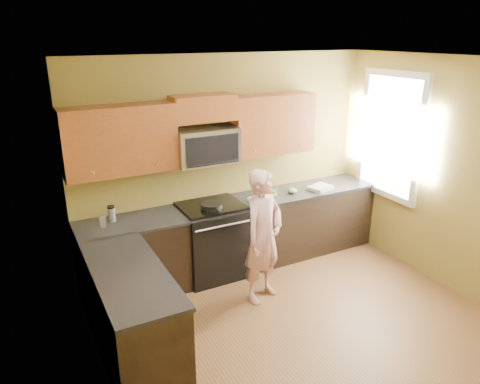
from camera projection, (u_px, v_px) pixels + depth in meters
floor at (317, 338)px, 4.54m from camera, size 4.00×4.00×0.00m
ceiling at (337, 62)px, 3.63m from camera, size 4.00×4.00×0.00m
wall_back at (228, 162)px, 5.75m from camera, size 4.00×0.00×4.00m
wall_left at (103, 266)px, 3.20m from camera, size 0.00×4.00×4.00m
wall_right at (470, 183)px, 4.96m from camera, size 0.00×4.00×4.00m
cabinet_back_run at (239, 236)px, 5.80m from camera, size 4.00×0.60×0.88m
cabinet_left_run at (132, 317)px, 4.14m from camera, size 0.60×1.60×0.88m
countertop_back at (240, 203)px, 5.64m from camera, size 4.00×0.62×0.04m
countertop_left at (129, 273)px, 3.99m from camera, size 0.62×1.60×0.04m
stove at (212, 240)px, 5.59m from camera, size 0.76×0.65×0.95m
microwave at (206, 163)px, 5.37m from camera, size 0.76×0.40×0.42m
upper_cab_left at (123, 173)px, 4.96m from camera, size 1.22×0.33×0.75m
upper_cab_right at (271, 153)px, 5.81m from camera, size 1.12×0.33×0.75m
upper_cab_over_mw at (203, 108)px, 5.18m from camera, size 0.76×0.33×0.30m
window at (391, 136)px, 5.85m from camera, size 0.06×1.06×1.66m
woman at (263, 236)px, 5.00m from camera, size 0.66×0.56×1.55m
frying_pan at (212, 208)px, 5.35m from camera, size 0.27×0.46×0.06m
butter_tub at (272, 195)px, 5.85m from camera, size 0.12×0.12×0.09m
toast_slice at (266, 196)px, 5.78m from camera, size 0.14×0.14×0.01m
napkin_a at (251, 199)px, 5.62m from camera, size 0.12×0.13×0.06m
napkin_b at (292, 191)px, 5.91m from camera, size 0.15×0.16×0.07m
dish_towel at (320, 188)px, 6.05m from camera, size 0.35×0.31×0.05m
travel_mug at (112, 221)px, 5.04m from camera, size 0.11×0.11×0.18m
glass_a at (103, 222)px, 4.88m from camera, size 0.07×0.07×0.12m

